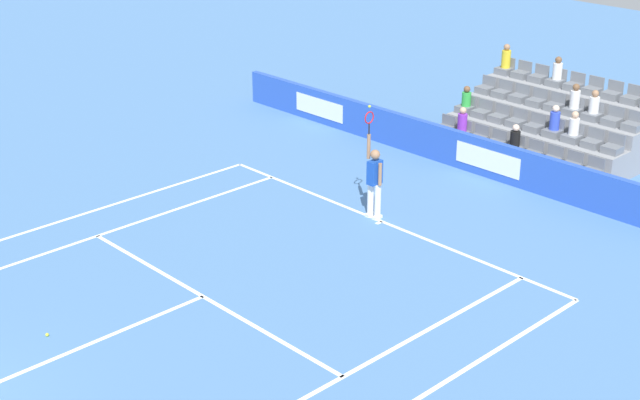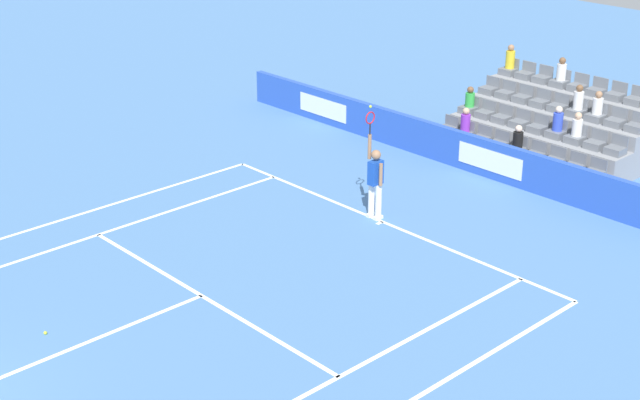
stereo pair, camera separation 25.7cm
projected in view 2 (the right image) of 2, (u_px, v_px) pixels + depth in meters
line_baseline at (383, 222)px, 22.91m from camera, size 10.97×0.10×0.01m
line_service at (202, 296)px, 19.45m from camera, size 8.23×0.10×0.01m
line_centre_service at (63, 352)px, 17.44m from camera, size 0.10×6.40×0.01m
line_singles_sideline_left at (81, 240)px, 21.94m from camera, size 0.10×11.89×0.01m
line_singles_sideline_right at (320, 387)px, 16.40m from camera, size 0.10×11.89×0.01m
line_doubles_sideline_left at (53, 223)px, 22.86m from camera, size 0.10×11.89×0.01m
line_centre_mark at (380, 223)px, 22.85m from camera, size 0.10×0.20×0.01m
sponsor_barrier at (492, 160)px, 25.43m from camera, size 19.90×0.22×1.05m
tennis_player at (375, 180)px, 22.77m from camera, size 0.53×0.36×2.85m
stadium_stand at (554, 130)px, 27.22m from camera, size 5.58×3.80×2.63m
loose_tennis_ball at (45, 333)px, 18.02m from camera, size 0.07×0.07×0.07m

